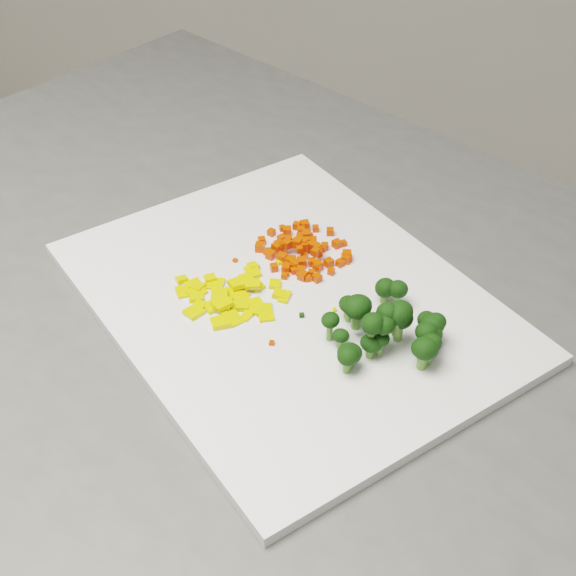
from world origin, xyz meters
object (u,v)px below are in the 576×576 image
at_px(counter_block, 262,529).
at_px(broccoli_pile, 381,320).
at_px(carrot_pile, 304,243).
at_px(pepper_pile, 229,290).
at_px(cutting_board, 288,300).

height_order(counter_block, broccoli_pile, broccoli_pile).
xyz_separation_m(carrot_pile, broccoli_pile, (0.11, -0.09, 0.01)).
relative_size(pepper_pile, broccoli_pile, 0.97).
height_order(pepper_pile, broccoli_pile, broccoli_pile).
xyz_separation_m(counter_block, pepper_pile, (0.00, -0.05, 0.47)).
xyz_separation_m(cutting_board, pepper_pile, (-0.05, -0.02, 0.01)).
bearing_deg(cutting_board, counter_block, 152.95).
bearing_deg(counter_block, carrot_pile, 47.07).
bearing_deg(pepper_pile, cutting_board, 24.52).
height_order(carrot_pile, pepper_pile, carrot_pile).
relative_size(cutting_board, broccoli_pile, 3.75).
xyz_separation_m(carrot_pile, pepper_pile, (-0.04, -0.09, -0.01)).
bearing_deg(carrot_pile, broccoli_pile, -37.84).
distance_m(cutting_board, pepper_pile, 0.06).
height_order(cutting_board, carrot_pile, carrot_pile).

